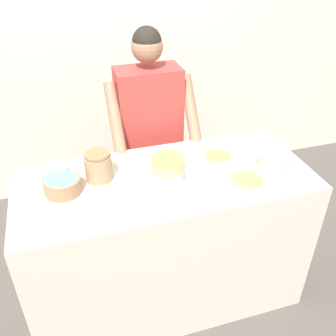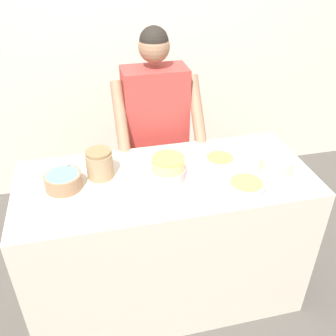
# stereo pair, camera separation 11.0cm
# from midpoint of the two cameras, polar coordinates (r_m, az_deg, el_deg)

# --- Properties ---
(wall_back) EXTENTS (10.00, 0.05, 2.60)m
(wall_back) POSITION_cam_midpoint_polar(r_m,az_deg,el_deg) (3.20, -5.37, 18.43)
(wall_back) COLOR beige
(wall_back) RESTS_ON ground_plane
(counter) EXTENTS (1.63, 0.71, 0.94)m
(counter) POSITION_cam_midpoint_polar(r_m,az_deg,el_deg) (2.35, 1.09, -10.96)
(counter) COLOR beige
(counter) RESTS_ON ground_plane
(person_baker) EXTENTS (0.57, 0.46, 1.61)m
(person_baker) POSITION_cam_midpoint_polar(r_m,az_deg,el_deg) (2.55, -0.62, 6.37)
(person_baker) COLOR #2D2D38
(person_baker) RESTS_ON ground_plane
(cake) EXTENTS (0.33, 0.33, 0.14)m
(cake) POSITION_cam_midpoint_polar(r_m,az_deg,el_deg) (2.00, 1.61, -0.40)
(cake) COLOR silver
(cake) RESTS_ON counter
(frosting_bowl_white) EXTENTS (0.18, 0.18, 0.15)m
(frosting_bowl_white) POSITION_cam_midpoint_polar(r_m,az_deg,el_deg) (2.17, 17.61, 0.43)
(frosting_bowl_white) COLOR beige
(frosting_bowl_white) RESTS_ON counter
(frosting_bowl_blue) EXTENTS (0.19, 0.19, 0.15)m
(frosting_bowl_blue) POSITION_cam_midpoint_polar(r_m,az_deg,el_deg) (2.01, -14.18, -1.87)
(frosting_bowl_blue) COLOR #936B4C
(frosting_bowl_blue) RESTS_ON counter
(frosting_bowl_olive) EXTENTS (0.18, 0.18, 0.06)m
(frosting_bowl_olive) POSITION_cam_midpoint_polar(r_m,az_deg,el_deg) (2.15, 9.32, 0.94)
(frosting_bowl_olive) COLOR white
(frosting_bowl_olive) RESTS_ON counter
(frosting_bowl_yellow) EXTENTS (0.20, 0.20, 0.06)m
(frosting_bowl_yellow) POSITION_cam_midpoint_polar(r_m,az_deg,el_deg) (1.97, 13.38, -2.87)
(frosting_bowl_yellow) COLOR silver
(frosting_bowl_yellow) RESTS_ON counter
(drinking_glass) EXTENTS (0.08, 0.08, 0.16)m
(drinking_glass) POSITION_cam_midpoint_polar(r_m,az_deg,el_deg) (2.13, 13.49, 1.48)
(drinking_glass) COLOR silver
(drinking_glass) RESTS_ON counter
(ceramic_plate) EXTENTS (0.22, 0.22, 0.01)m
(ceramic_plate) POSITION_cam_midpoint_polar(r_m,az_deg,el_deg) (1.85, -8.35, -5.90)
(ceramic_plate) COLOR silver
(ceramic_plate) RESTS_ON counter
(stoneware_jar) EXTENTS (0.15, 0.15, 0.16)m
(stoneware_jar) POSITION_cam_midpoint_polar(r_m,az_deg,el_deg) (2.04, -8.88, 0.58)
(stoneware_jar) COLOR #9E7F5B
(stoneware_jar) RESTS_ON counter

